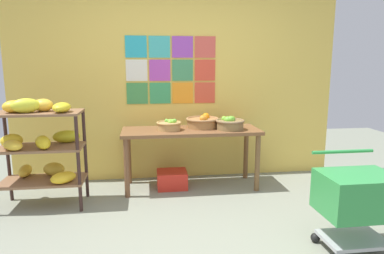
# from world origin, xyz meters

# --- Properties ---
(ground) EXTENTS (9.75, 9.75, 0.00)m
(ground) POSITION_xyz_m (0.00, 0.00, 0.00)
(ground) COLOR gray
(back_wall_with_art) EXTENTS (4.22, 0.07, 2.72)m
(back_wall_with_art) POSITION_xyz_m (-0.00, 1.90, 1.36)
(back_wall_with_art) COLOR #EAC352
(back_wall_with_art) RESTS_ON ground
(banana_shelf_unit) EXTENTS (0.86, 0.55, 1.17)m
(banana_shelf_unit) POSITION_xyz_m (-1.51, 1.09, 0.70)
(banana_shelf_unit) COLOR #35211E
(banana_shelf_unit) RESTS_ON ground
(display_table) EXTENTS (1.65, 0.60, 0.73)m
(display_table) POSITION_xyz_m (0.12, 1.46, 0.64)
(display_table) COLOR brown
(display_table) RESTS_ON ground
(fruit_basket_left) EXTENTS (0.41, 0.41, 0.17)m
(fruit_basket_left) POSITION_xyz_m (0.28, 1.56, 0.80)
(fruit_basket_left) COLOR #A0713F
(fruit_basket_left) RESTS_ON display_table
(fruit_basket_back_left) EXTENTS (0.30, 0.30, 0.13)m
(fruit_basket_back_left) POSITION_xyz_m (-0.14, 1.45, 0.79)
(fruit_basket_back_left) COLOR tan
(fruit_basket_back_left) RESTS_ON display_table
(fruit_basket_back_right) EXTENTS (0.35, 0.35, 0.17)m
(fruit_basket_back_right) POSITION_xyz_m (0.58, 1.39, 0.80)
(fruit_basket_back_right) COLOR olive
(fruit_basket_back_right) RESTS_ON display_table
(produce_crate_under_table) EXTENTS (0.36, 0.31, 0.21)m
(produce_crate_under_table) POSITION_xyz_m (-0.11, 1.46, 0.11)
(produce_crate_under_table) COLOR red
(produce_crate_under_table) RESTS_ON ground
(shopping_cart) EXTENTS (0.58, 0.48, 0.79)m
(shopping_cart) POSITION_xyz_m (1.24, -0.18, 0.46)
(shopping_cart) COLOR black
(shopping_cart) RESTS_ON ground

